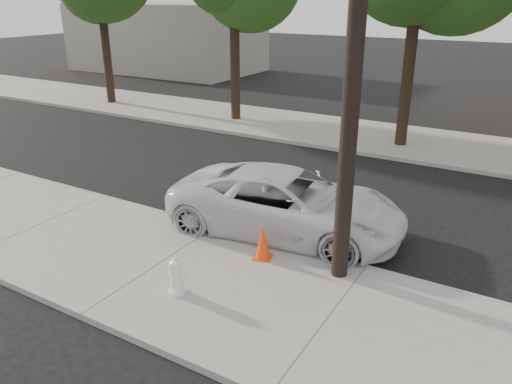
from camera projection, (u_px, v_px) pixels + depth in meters
ground at (257, 204)px, 14.53m from camera, size 120.00×120.00×0.00m
near_sidewalk at (159, 266)px, 11.06m from camera, size 90.00×4.40×0.15m
far_sidewalk at (358, 135)px, 21.30m from camera, size 90.00×5.00×0.15m
curb_near at (216, 229)px, 12.82m from camera, size 90.00×0.12×0.16m
building_far at (166, 37)px, 39.04m from camera, size 14.00×8.00×5.00m
utility_pole at (355, 54)px, 8.93m from camera, size 1.40×0.34×9.00m
police_cruiser at (287, 203)px, 12.47m from camera, size 6.19×3.42×1.64m
fire_hydrant at (177, 277)px, 9.83m from camera, size 0.40×0.36×0.74m
traffic_cone at (263, 243)px, 11.13m from camera, size 0.48×0.48×0.78m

